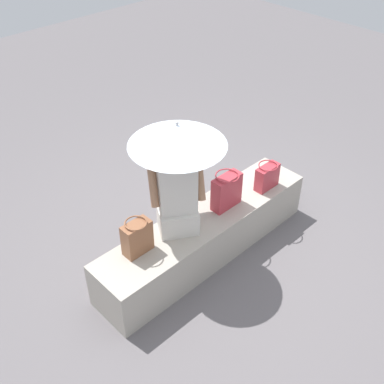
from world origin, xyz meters
TOP-DOWN VIEW (x-y plane):
  - ground_plane at (0.00, 0.00)m, footprint 14.00×14.00m
  - stone_bench at (0.00, 0.00)m, footprint 2.34×0.51m
  - person_seated at (0.29, -0.06)m, footprint 0.51×0.41m
  - parasol at (0.23, -0.12)m, footprint 0.82×0.82m
  - handbag_black at (-0.25, 0.02)m, footprint 0.30×0.22m
  - tote_bag_canvas at (-0.76, 0.10)m, footprint 0.26×0.19m
  - shoulder_bag_spare at (0.73, -0.08)m, footprint 0.25×0.19m

SIDE VIEW (x-z plane):
  - ground_plane at x=0.00m, z-range 0.00..0.00m
  - stone_bench at x=0.00m, z-range 0.00..0.47m
  - tote_bag_canvas at x=-0.76m, z-range 0.47..0.74m
  - shoulder_bag_spare at x=0.73m, z-range 0.46..0.79m
  - handbag_black at x=-0.25m, z-range 0.47..0.82m
  - person_seated at x=0.29m, z-range 0.41..1.31m
  - parasol at x=0.23m, z-range 0.87..1.91m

